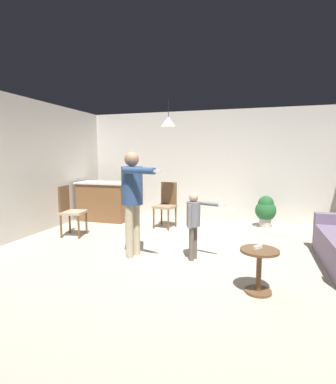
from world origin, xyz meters
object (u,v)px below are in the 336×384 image
Objects in this scene: dining_chair_near_wall at (166,203)px; potted_plant_corner at (266,210)px; dining_chair_by_counter at (70,209)px; kitchen_counter at (104,201)px; side_table_by_couch at (259,266)px; spare_remote_on_table at (258,247)px; person_child at (194,218)px; person_adult at (133,192)px.

dining_chair_near_wall reaches higher than potted_plant_corner.
potted_plant_corner is at bearing 108.39° from dining_chair_by_counter.
kitchen_counter is 2.42× the size of side_table_by_couch.
potted_plant_corner reaches higher than spare_remote_on_table.
spare_remote_on_table is at bearing 63.53° from person_child.
kitchen_counter is 1.21× the size of person_child.
side_table_by_couch is 1.32m from person_child.
person_adult is at bearing 102.46° from dining_chair_near_wall.
person_adult is 1.90m from dining_chair_by_counter.
potted_plant_corner reaches higher than side_table_by_couch.
dining_chair_near_wall is at bearing -135.68° from person_child.
dining_chair_near_wall is at bearing 118.79° from dining_chair_by_counter.
dining_chair_by_counter is 1.43× the size of potted_plant_corner.
person_child is at bearing -38.10° from kitchen_counter.
kitchen_counter is 1.80× the size of potted_plant_corner.
dining_chair_by_counter is (-1.68, 0.75, -0.48)m from person_adult.
person_adult is (-1.89, 0.76, 0.69)m from side_table_by_couch.
potted_plant_corner is 3.39m from spare_remote_on_table.
kitchen_counter is at bearing -126.15° from person_adult.
person_adult reaches higher than side_table_by_couch.
dining_chair_near_wall is at bearing 125.48° from side_table_by_couch.
spare_remote_on_table is at bearing 58.76° from dining_chair_by_counter.
kitchen_counter is 1.26× the size of dining_chair_near_wall.
potted_plant_corner is at bearing -151.96° from dining_chair_near_wall.
spare_remote_on_table is at bearing 132.58° from side_table_by_couch.
side_table_by_couch is 0.52× the size of dining_chair_by_counter.
spare_remote_on_table is at bearing -93.09° from potted_plant_corner.
kitchen_counter is 4.68m from spare_remote_on_table.
potted_plant_corner is (0.16, 3.41, 0.06)m from side_table_by_couch.
kitchen_counter is at bearing 140.73° from spare_remote_on_table.
person_child reaches higher than dining_chair_by_counter.
dining_chair_by_counter and dining_chair_near_wall have the same top height.
potted_plant_corner is at bearing 87.30° from side_table_by_couch.
kitchen_counter is 3.83m from potted_plant_corner.
kitchen_counter is at bearing 174.16° from dining_chair_by_counter.
person_adult is at bearing -67.26° from person_child.
dining_chair_near_wall is 7.69× the size of spare_remote_on_table.
kitchen_counter is 1.71m from dining_chair_near_wall.
person_child is at bearing 137.52° from spare_remote_on_table.
dining_chair_near_wall is at bearing -8.15° from kitchen_counter.
person_adult reaches higher than spare_remote_on_table.
side_table_by_couch is at bearing 136.10° from dining_chair_near_wall.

